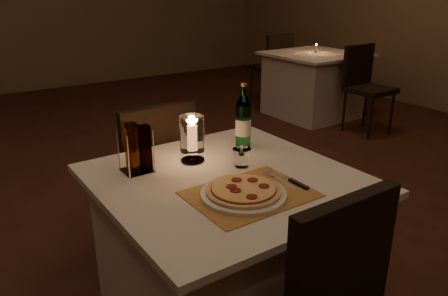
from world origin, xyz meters
TOP-DOWN VIEW (x-y plane):
  - floor at (0.00, 0.00)m, footprint 8.00×10.00m
  - main_table at (-0.28, -0.55)m, footprint 1.00×1.00m
  - chair_far at (-0.28, 0.17)m, footprint 0.42×0.42m
  - placemat at (-0.30, -0.73)m, footprint 0.45×0.34m
  - plate at (-0.33, -0.73)m, footprint 0.32×0.32m
  - pizza at (-0.33, -0.73)m, footprint 0.28×0.28m
  - fork at (-0.13, -0.69)m, footprint 0.02×0.18m
  - knife at (-0.10, -0.75)m, footprint 0.02×0.22m
  - tumbler at (-0.16, -0.49)m, footprint 0.08×0.08m
  - water_bottle at (-0.01, -0.29)m, footprint 0.07×0.07m
  - hurricane_candle at (-0.31, -0.32)m, footprint 0.11×0.11m
  - cruet_caddy at (-0.56, -0.30)m, footprint 0.12×0.12m
  - neighbor_table_right at (2.54, 1.72)m, footprint 1.00×1.00m
  - neighbor_chair_ra at (2.54, 1.00)m, footprint 0.42×0.42m
  - neighbor_chair_rb at (2.54, 2.43)m, footprint 0.42×0.42m
  - neighbor_candle_right at (2.54, 1.72)m, footprint 0.03×0.03m

SIDE VIEW (x-z plane):
  - floor at x=0.00m, z-range -0.02..0.00m
  - main_table at x=-0.28m, z-range 0.00..0.74m
  - neighbor_table_right at x=2.54m, z-range 0.00..0.74m
  - chair_far at x=-0.28m, z-range 0.10..1.00m
  - neighbor_chair_ra at x=2.54m, z-range 0.10..1.00m
  - neighbor_chair_rb at x=2.54m, z-range 0.10..1.00m
  - placemat at x=-0.30m, z-range 0.74..0.74m
  - fork at x=-0.13m, z-range 0.74..0.75m
  - knife at x=-0.10m, z-range 0.74..0.76m
  - plate at x=-0.33m, z-range 0.74..0.76m
  - pizza at x=-0.33m, z-range 0.76..0.78m
  - tumbler at x=-0.16m, z-range 0.74..0.82m
  - neighbor_candle_right at x=2.54m, z-range 0.73..0.84m
  - cruet_caddy at x=-0.56m, z-range 0.73..0.94m
  - hurricane_candle at x=-0.31m, z-range 0.76..0.97m
  - water_bottle at x=-0.01m, z-range 0.71..1.02m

